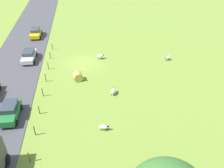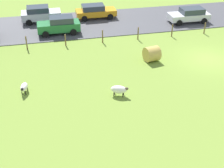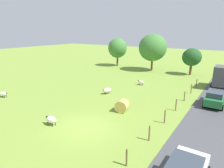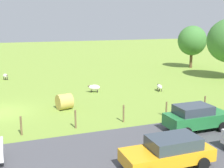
% 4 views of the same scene
% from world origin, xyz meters
% --- Properties ---
extents(ground_plane, '(160.00, 160.00, 0.00)m').
position_xyz_m(ground_plane, '(0.00, 0.00, 0.00)').
color(ground_plane, olive).
extents(road_strip, '(8.00, 80.00, 0.06)m').
position_xyz_m(road_strip, '(10.49, 0.00, 0.03)').
color(road_strip, '#47474C').
rests_on(road_strip, ground_plane).
extents(sheep_0, '(0.94, 1.27, 0.78)m').
position_xyz_m(sheep_0, '(-3.76, 8.61, 0.50)').
color(sheep_0, white).
rests_on(sheep_0, ground_plane).
extents(sheep_1, '(1.14, 0.66, 0.68)m').
position_xyz_m(sheep_1, '(-1.96, 14.96, 0.45)').
color(sheep_1, white).
rests_on(sheep_1, ground_plane).
extents(hay_bale_0, '(1.45, 1.36, 1.25)m').
position_xyz_m(hay_bale_0, '(0.80, 4.73, 0.63)').
color(hay_bale_0, tan).
rests_on(hay_bale_0, ground_plane).
extents(fence_post_1, '(0.12, 0.12, 1.16)m').
position_xyz_m(fence_post_1, '(5.29, -2.31, 0.58)').
color(fence_post_1, brown).
rests_on(fence_post_1, ground_plane).
extents(fence_post_2, '(0.12, 0.12, 1.22)m').
position_xyz_m(fence_post_2, '(5.29, 1.13, 0.61)').
color(fence_post_2, brown).
rests_on(fence_post_2, ground_plane).
extents(fence_post_3, '(0.12, 0.12, 1.25)m').
position_xyz_m(fence_post_3, '(5.29, 4.56, 0.62)').
color(fence_post_3, brown).
rests_on(fence_post_3, ground_plane).
extents(fence_post_4, '(0.12, 0.12, 1.25)m').
position_xyz_m(fence_post_4, '(5.29, 8.00, 0.62)').
color(fence_post_4, brown).
rests_on(fence_post_4, ground_plane).
extents(fence_post_5, '(0.12, 0.12, 1.14)m').
position_xyz_m(fence_post_5, '(5.29, 11.43, 0.57)').
color(fence_post_5, brown).
rests_on(fence_post_5, ground_plane).
extents(fence_post_6, '(0.12, 0.12, 1.27)m').
position_xyz_m(fence_post_6, '(5.29, 14.87, 0.63)').
color(fence_post_6, brown).
rests_on(fence_post_6, ground_plane).
extents(car_0, '(1.99, 4.40, 1.50)m').
position_xyz_m(car_0, '(12.04, 7.53, 0.84)').
color(car_0, orange).
rests_on(car_0, road_strip).
extents(car_1, '(2.13, 4.14, 1.67)m').
position_xyz_m(car_1, '(12.17, 13.47, 0.92)').
color(car_1, silver).
rests_on(car_1, road_strip).
extents(car_3, '(2.05, 4.33, 1.51)m').
position_xyz_m(car_3, '(8.62, -2.17, 0.85)').
color(car_3, silver).
rests_on(car_3, road_strip).
extents(car_6, '(1.97, 4.13, 1.67)m').
position_xyz_m(car_6, '(8.42, 11.73, 0.92)').
color(car_6, '#237238').
rests_on(car_6, road_strip).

